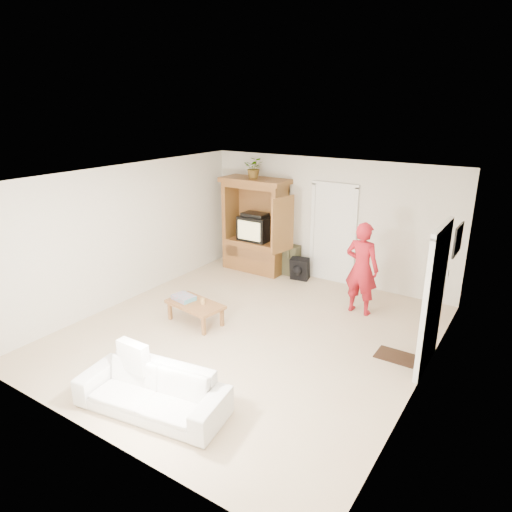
{
  "coord_description": "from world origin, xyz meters",
  "views": [
    {
      "loc": [
        3.82,
        -5.63,
        3.65
      ],
      "look_at": [
        -0.24,
        0.6,
        1.15
      ],
      "focal_mm": 32.0,
      "sensor_mm": 36.0,
      "label": 1
    }
  ],
  "objects_px": {
    "man": "(362,268)",
    "sofa": "(152,391)",
    "coffee_table": "(195,305)",
    "armoire": "(256,231)"
  },
  "relations": [
    {
      "from": "man",
      "to": "sofa",
      "type": "distance_m",
      "value": 4.29
    },
    {
      "from": "man",
      "to": "sofa",
      "type": "height_order",
      "value": "man"
    },
    {
      "from": "sofa",
      "to": "coffee_table",
      "type": "bearing_deg",
      "value": 108.46
    },
    {
      "from": "armoire",
      "to": "man",
      "type": "height_order",
      "value": "armoire"
    },
    {
      "from": "armoire",
      "to": "man",
      "type": "relative_size",
      "value": 1.23
    },
    {
      "from": "sofa",
      "to": "coffee_table",
      "type": "height_order",
      "value": "sofa"
    },
    {
      "from": "coffee_table",
      "to": "armoire",
      "type": "bearing_deg",
      "value": 109.94
    },
    {
      "from": "man",
      "to": "coffee_table",
      "type": "relative_size",
      "value": 1.58
    },
    {
      "from": "man",
      "to": "sofa",
      "type": "relative_size",
      "value": 0.89
    },
    {
      "from": "armoire",
      "to": "sofa",
      "type": "relative_size",
      "value": 1.1
    }
  ]
}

